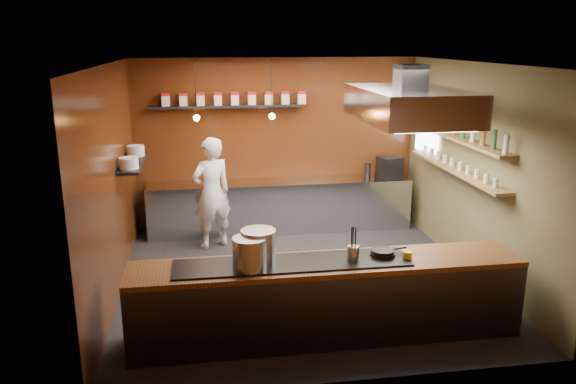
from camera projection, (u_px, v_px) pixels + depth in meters
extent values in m
plane|color=black|center=(302.00, 279.00, 7.99)|extent=(5.00, 5.00, 0.00)
plane|color=#341409|center=(278.00, 144.00, 9.98)|extent=(5.00, 0.00, 5.00)
plane|color=#341409|center=(112.00, 184.00, 7.22)|extent=(0.00, 5.00, 5.00)
plane|color=brown|center=(476.00, 171.00, 7.96)|extent=(0.00, 5.00, 5.00)
plane|color=silver|center=(303.00, 64.00, 7.20)|extent=(5.00, 5.00, 0.00)
plane|color=white|center=(428.00, 125.00, 9.47)|extent=(0.00, 1.00, 1.00)
cube|color=silver|center=(281.00, 206.00, 9.94)|extent=(4.60, 0.65, 0.90)
cube|color=#38383D|center=(327.00, 302.00, 6.35)|extent=(4.40, 0.70, 0.86)
cube|color=brown|center=(328.00, 264.00, 6.23)|extent=(4.40, 0.72, 0.06)
cube|color=black|center=(292.00, 263.00, 6.16)|extent=(2.60, 0.55, 0.02)
cube|color=black|center=(226.00, 106.00, 9.53)|extent=(2.60, 0.26, 0.04)
cube|color=black|center=(133.00, 163.00, 8.19)|extent=(0.30, 1.40, 0.04)
cube|color=olive|center=(458.00, 138.00, 8.11)|extent=(0.26, 2.80, 0.04)
cube|color=olive|center=(456.00, 170.00, 8.24)|extent=(0.26, 2.80, 0.04)
cube|color=#38383D|center=(411.00, 76.00, 7.05)|extent=(0.35, 0.35, 0.30)
cube|color=silver|center=(409.00, 104.00, 7.14)|extent=(1.20, 2.00, 0.40)
cube|color=white|center=(408.00, 121.00, 7.20)|extent=(1.00, 1.80, 0.02)
cylinder|color=black|center=(195.00, 89.00, 8.73)|extent=(0.01, 0.01, 0.90)
sphere|color=orange|center=(197.00, 118.00, 8.85)|extent=(0.10, 0.10, 0.10)
cylinder|color=black|center=(272.00, 88.00, 8.91)|extent=(0.01, 0.01, 0.90)
sphere|color=orange|center=(272.00, 116.00, 9.03)|extent=(0.10, 0.10, 0.10)
cube|color=beige|center=(166.00, 101.00, 9.35)|extent=(0.13, 0.13, 0.17)
cube|color=maroon|center=(165.00, 94.00, 9.32)|extent=(0.13, 0.13, 0.05)
cube|color=beige|center=(183.00, 101.00, 9.39)|extent=(0.13, 0.13, 0.17)
cube|color=maroon|center=(183.00, 94.00, 9.36)|extent=(0.13, 0.13, 0.05)
cube|color=beige|center=(201.00, 100.00, 9.43)|extent=(0.13, 0.13, 0.17)
cube|color=maroon|center=(200.00, 94.00, 9.41)|extent=(0.14, 0.13, 0.05)
cube|color=beige|center=(218.00, 100.00, 9.48)|extent=(0.13, 0.13, 0.17)
cube|color=maroon|center=(218.00, 94.00, 9.45)|extent=(0.13, 0.13, 0.05)
cube|color=beige|center=(235.00, 100.00, 9.52)|extent=(0.13, 0.13, 0.17)
cube|color=maroon|center=(235.00, 93.00, 9.49)|extent=(0.14, 0.13, 0.05)
cube|color=beige|center=(252.00, 100.00, 9.56)|extent=(0.13, 0.13, 0.17)
cube|color=maroon|center=(252.00, 93.00, 9.53)|extent=(0.14, 0.13, 0.05)
cube|color=beige|center=(268.00, 99.00, 9.60)|extent=(0.13, 0.13, 0.17)
cube|color=maroon|center=(268.00, 93.00, 9.58)|extent=(0.14, 0.13, 0.05)
cube|color=beige|center=(285.00, 99.00, 9.65)|extent=(0.13, 0.13, 0.17)
cube|color=maroon|center=(285.00, 93.00, 9.62)|extent=(0.14, 0.13, 0.05)
cube|color=beige|center=(301.00, 99.00, 9.69)|extent=(0.13, 0.13, 0.17)
cube|color=maroon|center=(302.00, 92.00, 9.66)|extent=(0.14, 0.13, 0.05)
cylinder|color=silver|center=(129.00, 163.00, 7.73)|extent=(0.26, 0.26, 0.16)
cylinder|color=silver|center=(136.00, 151.00, 8.59)|extent=(0.26, 0.26, 0.16)
cylinder|color=silver|center=(506.00, 145.00, 6.84)|extent=(0.06, 0.06, 0.24)
cylinder|color=#2D5933|center=(494.00, 141.00, 7.11)|extent=(0.06, 0.06, 0.24)
cylinder|color=#8C601E|center=(483.00, 137.00, 7.39)|extent=(0.06, 0.06, 0.24)
cylinder|color=silver|center=(473.00, 133.00, 7.66)|extent=(0.06, 0.06, 0.24)
cylinder|color=#2D5933|center=(463.00, 130.00, 7.94)|extent=(0.06, 0.06, 0.24)
cylinder|color=#8C601E|center=(455.00, 127.00, 8.21)|extent=(0.06, 0.06, 0.24)
cylinder|color=silver|center=(446.00, 124.00, 8.49)|extent=(0.06, 0.06, 0.24)
cylinder|color=#2D5933|center=(438.00, 121.00, 8.77)|extent=(0.06, 0.06, 0.24)
cylinder|color=#8C601E|center=(431.00, 119.00, 9.04)|extent=(0.06, 0.06, 0.24)
cylinder|color=silver|center=(424.00, 116.00, 9.32)|extent=(0.06, 0.06, 0.24)
cylinder|color=silver|center=(496.00, 183.00, 7.12)|extent=(0.07, 0.07, 0.13)
cylinder|color=silver|center=(486.00, 179.00, 7.36)|extent=(0.07, 0.07, 0.13)
cylinder|color=silver|center=(477.00, 174.00, 7.61)|extent=(0.07, 0.07, 0.13)
cylinder|color=silver|center=(468.00, 170.00, 7.85)|extent=(0.07, 0.07, 0.13)
cylinder|color=silver|center=(460.00, 166.00, 8.09)|extent=(0.07, 0.07, 0.13)
cylinder|color=silver|center=(452.00, 162.00, 8.34)|extent=(0.07, 0.07, 0.13)
cylinder|color=silver|center=(445.00, 159.00, 8.58)|extent=(0.07, 0.07, 0.13)
cylinder|color=silver|center=(438.00, 155.00, 8.82)|extent=(0.07, 0.07, 0.13)
cylinder|color=silver|center=(432.00, 152.00, 9.07)|extent=(0.07, 0.07, 0.13)
cylinder|color=silver|center=(426.00, 149.00, 9.31)|extent=(0.07, 0.07, 0.13)
cylinder|color=silver|center=(258.00, 246.00, 6.10)|extent=(0.45, 0.45, 0.37)
cylinder|color=#B0B2B7|center=(250.00, 253.00, 5.95)|extent=(0.45, 0.45, 0.34)
cylinder|color=silver|center=(353.00, 253.00, 6.18)|extent=(0.17, 0.17, 0.17)
cylinder|color=black|center=(383.00, 254.00, 6.34)|extent=(0.28, 0.28, 0.04)
cylinder|color=black|center=(383.00, 251.00, 6.33)|extent=(0.26, 0.26, 0.04)
cylinder|color=black|center=(399.00, 248.00, 6.41)|extent=(0.18, 0.07, 0.02)
cylinder|color=gold|center=(407.00, 256.00, 6.26)|extent=(0.11, 0.11, 0.10)
cube|color=black|center=(390.00, 167.00, 10.05)|extent=(0.45, 0.43, 0.37)
imported|color=silver|center=(212.00, 193.00, 9.01)|extent=(0.79, 0.67, 1.82)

